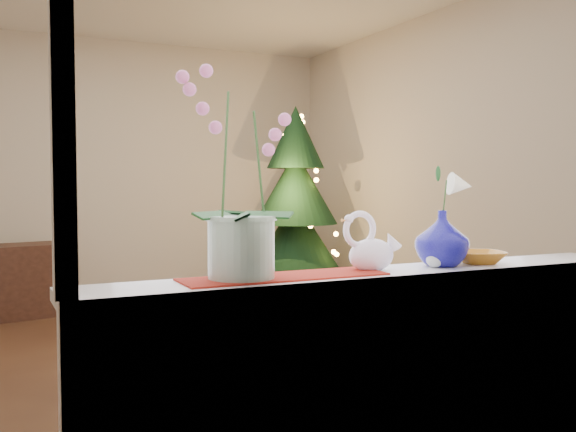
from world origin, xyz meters
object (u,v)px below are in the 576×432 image
at_px(xmas_tree, 296,208).
at_px(side_table, 12,281).
at_px(swan, 371,242).
at_px(paperweight, 435,259).
at_px(blue_vase, 442,234).
at_px(orchid_pot, 241,174).
at_px(amber_dish, 478,258).

bearing_deg(xmas_tree, side_table, 164.83).
bearing_deg(swan, paperweight, 1.71).
bearing_deg(blue_vase, paperweight, -153.68).
bearing_deg(orchid_pot, blue_vase, -0.55).
distance_m(paperweight, amber_dish, 0.24).
bearing_deg(xmas_tree, orchid_pot, -118.62).
xyz_separation_m(amber_dish, side_table, (-1.50, 4.39, -0.61)).
height_order(blue_vase, paperweight, blue_vase).
height_order(blue_vase, side_table, blue_vase).
bearing_deg(xmas_tree, swan, -112.36).
bearing_deg(paperweight, side_table, 106.00).
distance_m(orchid_pot, paperweight, 0.81).
height_order(amber_dish, side_table, amber_dish).
xyz_separation_m(orchid_pot, paperweight, (0.75, -0.04, -0.31)).
xyz_separation_m(orchid_pot, swan, (0.50, 0.00, -0.24)).
distance_m(paperweight, xmas_tree, 3.94).
bearing_deg(orchid_pot, side_table, 96.76).
bearing_deg(swan, orchid_pot, -169.16).
relative_size(blue_vase, paperweight, 3.79).
relative_size(blue_vase, xmas_tree, 0.12).
bearing_deg(blue_vase, swan, 177.89).
xyz_separation_m(swan, amber_dish, (0.48, -0.01, -0.08)).
relative_size(orchid_pot, swan, 2.87).
distance_m(paperweight, side_table, 4.64).
height_order(swan, xmas_tree, xmas_tree).
xyz_separation_m(paperweight, amber_dish, (0.23, 0.03, -0.01)).
relative_size(swan, paperweight, 3.74).
distance_m(orchid_pot, xmas_tree, 4.22).
bearing_deg(side_table, amber_dish, -82.18).
relative_size(swan, amber_dish, 1.41).
relative_size(blue_vase, side_table, 0.27).
distance_m(swan, paperweight, 0.26).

